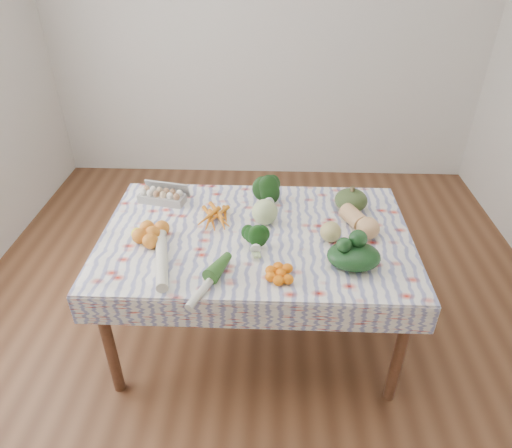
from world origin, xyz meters
The scene contains 17 objects.
ground centered at (0.00, 0.00, 0.00)m, with size 4.50×4.50×0.00m, color #56321D.
wall_back centered at (0.00, 2.25, 1.40)m, with size 4.00×0.04×2.80m, color silver.
dining_table centered at (0.00, 0.00, 0.68)m, with size 1.60×1.00×0.75m.
tablecloth centered at (0.00, 0.00, 0.76)m, with size 1.66×1.06×0.01m, color white.
egg_carton centered at (-0.57, 0.30, 0.80)m, with size 0.28×0.11×0.07m, color #9B9A96.
carrot_bunch centered at (-0.22, 0.11, 0.78)m, with size 0.23×0.21×0.04m, color orange.
kale_bunch centered at (0.05, 0.30, 0.83)m, with size 0.17×0.15×0.15m, color #163813.
kabocha_squash centered at (0.54, 0.27, 0.82)m, with size 0.19×0.19×0.12m, color #3C5026.
cabbage centered at (0.04, 0.10, 0.83)m, with size 0.14×0.14×0.14m, color #B5CA85.
butternut_squash centered at (0.56, 0.05, 0.82)m, with size 0.12×0.27×0.12m, color tan.
orange_cluster centered at (-0.54, -0.09, 0.81)m, with size 0.26×0.26×0.09m, color orange.
broccoli centered at (0.00, -0.15, 0.81)m, with size 0.13×0.13×0.10m, color #154513.
mandarin_cluster centered at (0.13, -0.37, 0.79)m, with size 0.18×0.18×0.05m, color orange.
grapefruit centered at (0.39, -0.05, 0.82)m, with size 0.11×0.11×0.11m, color tan.
spinach_bag centered at (0.48, -0.26, 0.82)m, with size 0.26×0.21×0.11m, color black.
daikon centered at (-0.44, -0.31, 0.79)m, with size 0.06×0.06×0.40m, color silver.
leek centered at (-0.20, -0.44, 0.78)m, with size 0.04×0.04×0.37m, color silver.
Camera 1 is at (0.08, -2.03, 2.16)m, focal length 32.00 mm.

